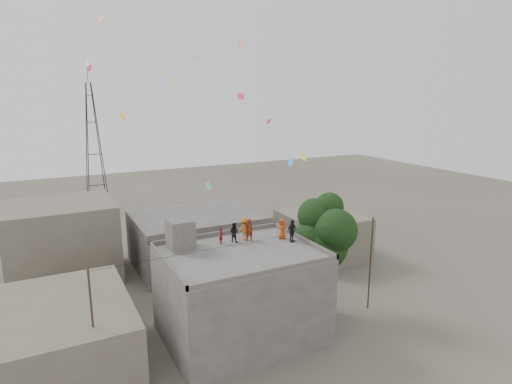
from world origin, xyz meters
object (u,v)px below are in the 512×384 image
tree (325,234)px  person_dark_adult (292,231)px  stair_head_box (180,234)px  person_red_adult (249,230)px  transmission_tower (94,147)px

tree → person_dark_adult: size_ratio=5.66×
stair_head_box → tree: tree is taller
tree → person_red_adult: 5.95m
stair_head_box → person_dark_adult: size_ratio=1.24×
stair_head_box → person_dark_adult: 7.74m
transmission_tower → person_dark_adult: 40.67m
stair_head_box → transmission_tower: transmission_tower is taller
transmission_tower → person_dark_adult: (8.16, -39.78, -2.16)m
tree → person_red_adult: bearing=167.4°
stair_head_box → person_red_adult: size_ratio=1.26×
stair_head_box → person_red_adult: stair_head_box is taller
person_red_adult → stair_head_box: bearing=-4.2°
tree → transmission_tower: transmission_tower is taller
transmission_tower → person_red_adult: size_ratio=12.56×
transmission_tower → stair_head_box: bearing=-88.8°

